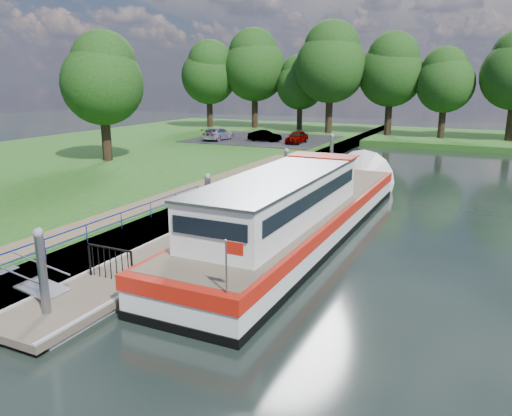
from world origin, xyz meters
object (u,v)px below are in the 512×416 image
at_px(barge, 305,211).
at_px(car_c, 219,134).
at_px(pontoon, 253,211).
at_px(car_a, 297,137).
at_px(car_b, 265,136).

height_order(barge, car_c, barge).
relative_size(barge, car_c, 4.93).
distance_m(pontoon, car_c, 26.48).
bearing_deg(car_c, car_a, -171.03).
distance_m(barge, car_a, 26.80).
relative_size(pontoon, car_c, 6.99).
bearing_deg(car_a, barge, -68.12).
bearing_deg(barge, car_a, 112.01).
xyz_separation_m(barge, car_b, (-13.51, 24.92, 0.29)).
distance_m(pontoon, barge, 4.18).
bearing_deg(car_a, car_c, -173.81).
height_order(pontoon, car_a, car_a).
distance_m(car_a, car_b, 3.47).
bearing_deg(car_c, pontoon, 126.36).
xyz_separation_m(car_a, car_b, (-3.47, 0.08, -0.05)).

